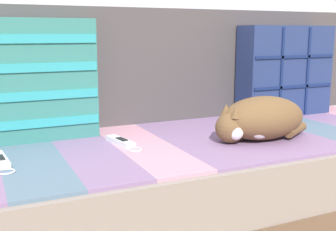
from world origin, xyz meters
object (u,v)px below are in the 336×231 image
at_px(sleeping_cat, 259,119).
at_px(game_remote_near, 121,142).
at_px(throw_pillow_striped, 33,80).
at_px(couch, 205,179).
at_px(game_remote_far, 0,161).
at_px(throw_pillow_quilted, 285,71).

xyz_separation_m(sleeping_cat, game_remote_near, (-0.46, 0.14, -0.06)).
bearing_deg(throw_pillow_striped, couch, -18.54).
xyz_separation_m(throw_pillow_striped, game_remote_far, (-0.14, -0.26, -0.20)).
height_order(couch, game_remote_far, game_remote_far).
bearing_deg(game_remote_far, couch, 5.22).
height_order(throw_pillow_striped, sleeping_cat, throw_pillow_striped).
height_order(throw_pillow_quilted, sleeping_cat, throw_pillow_quilted).
bearing_deg(throw_pillow_striped, game_remote_far, -117.78).
bearing_deg(game_remote_far, throw_pillow_striped, 62.22).
height_order(couch, sleeping_cat, sleeping_cat).
height_order(couch, throw_pillow_striped, throw_pillow_striped).
xyz_separation_m(throw_pillow_striped, sleeping_cat, (0.71, -0.34, -0.14)).
distance_m(throw_pillow_striped, game_remote_far, 0.36).
bearing_deg(couch, throw_pillow_striped, 161.46).
relative_size(couch, throw_pillow_striped, 4.54).
bearing_deg(game_remote_near, sleeping_cat, -16.80).
xyz_separation_m(throw_pillow_quilted, sleeping_cat, (-0.39, -0.35, -0.13)).
bearing_deg(sleeping_cat, game_remote_near, 163.20).
bearing_deg(couch, game_remote_far, -174.78).
distance_m(couch, sleeping_cat, 0.32).
relative_size(throw_pillow_striped, game_remote_far, 2.07).
relative_size(throw_pillow_quilted, sleeping_cat, 1.15).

